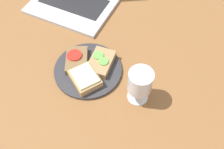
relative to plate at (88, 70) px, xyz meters
The scene contains 6 objects.
wooden_table 4.63cm from the plate, 68.84° to the right, with size 140.00×140.00×3.00cm, color brown.
plate is the anchor object (origin of this frame).
sandwich_with_cucumber 5.01cm from the plate, 49.44° to the left, with size 8.09×11.24×2.83cm.
sandwich_with_tomato 5.14cm from the plate, 168.42° to the left, with size 10.83×12.35×2.72cm.
sandwich_with_cheese 5.09cm from the plate, 71.17° to the right, with size 12.20×11.69×3.12cm.
wine_glass 20.13cm from the plate, ahead, with size 7.11×7.11×12.32cm.
Camera 1 is at (26.13, -35.65, 70.47)cm, focal length 40.00 mm.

